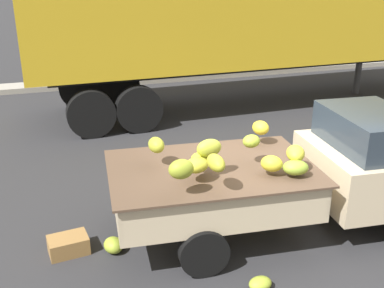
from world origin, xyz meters
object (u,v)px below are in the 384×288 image
object	(u,v)px
semi_trailer	(259,9)
fallen_banana_bunch_by_wheel	(260,284)
pickup_truck	(341,167)
fallen_banana_bunch_near_tailgate	(113,245)
produce_crate	(68,245)

from	to	relation	value
semi_trailer	fallen_banana_bunch_by_wheel	bearing A→B (deg)	-115.53
pickup_truck	fallen_banana_bunch_by_wheel	world-z (taller)	pickup_truck
fallen_banana_bunch_near_tailgate	fallen_banana_bunch_by_wheel	bearing A→B (deg)	-39.87
pickup_truck	semi_trailer	size ratio (longest dim) A/B	0.42
fallen_banana_bunch_near_tailgate	semi_trailer	bearing A→B (deg)	50.95
pickup_truck	semi_trailer	distance (m)	6.50
produce_crate	semi_trailer	bearing A→B (deg)	46.88
pickup_truck	fallen_banana_bunch_near_tailgate	bearing A→B (deg)	-178.34
semi_trailer	pickup_truck	bearing A→B (deg)	-104.79
fallen_banana_bunch_near_tailgate	produce_crate	size ratio (longest dim) A/B	0.57
pickup_truck	produce_crate	bearing A→B (deg)	179.66
produce_crate	fallen_banana_bunch_near_tailgate	bearing A→B (deg)	-16.19
semi_trailer	fallen_banana_bunch_near_tailgate	bearing A→B (deg)	-130.45
pickup_truck	fallen_banana_bunch_near_tailgate	xyz separation A→B (m)	(-3.36, 0.18, -0.78)
pickup_truck	fallen_banana_bunch_by_wheel	distance (m)	2.26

